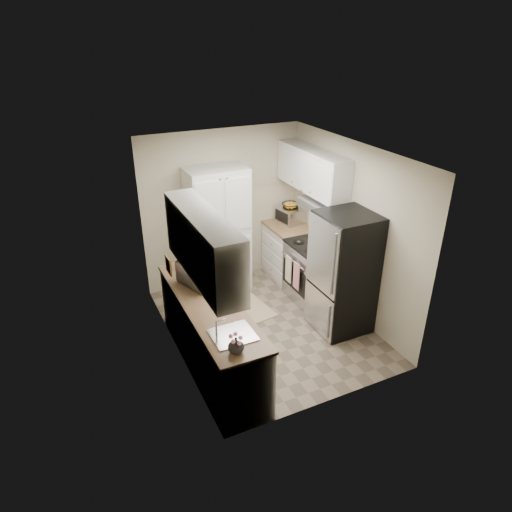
{
  "coord_description": "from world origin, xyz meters",
  "views": [
    {
      "loc": [
        -2.44,
        -4.79,
        3.82
      ],
      "look_at": [
        -0.1,
        0.15,
        1.08
      ],
      "focal_mm": 32.0,
      "sensor_mm": 36.0,
      "label": 1
    }
  ],
  "objects_px": {
    "pantry_cabinet": "(218,231)",
    "toaster_oven": "(290,215)",
    "electric_range": "(313,271)",
    "refrigerator": "(343,273)",
    "wine_bottle": "(188,260)",
    "microwave": "(200,274)"
  },
  "relations": [
    {
      "from": "pantry_cabinet",
      "to": "toaster_oven",
      "type": "bearing_deg",
      "value": 1.01
    },
    {
      "from": "wine_bottle",
      "to": "toaster_oven",
      "type": "xyz_separation_m",
      "value": [
        2.04,
        0.84,
        -0.0
      ]
    },
    {
      "from": "pantry_cabinet",
      "to": "toaster_oven",
      "type": "distance_m",
      "value": 1.29
    },
    {
      "from": "electric_range",
      "to": "refrigerator",
      "type": "height_order",
      "value": "refrigerator"
    },
    {
      "from": "wine_bottle",
      "to": "toaster_oven",
      "type": "distance_m",
      "value": 2.21
    },
    {
      "from": "electric_range",
      "to": "wine_bottle",
      "type": "xyz_separation_m",
      "value": [
        -1.93,
        0.1,
        0.57
      ]
    },
    {
      "from": "pantry_cabinet",
      "to": "wine_bottle",
      "type": "xyz_separation_m",
      "value": [
        -0.75,
        -0.82,
        0.05
      ]
    },
    {
      "from": "pantry_cabinet",
      "to": "refrigerator",
      "type": "distance_m",
      "value": 2.07
    },
    {
      "from": "refrigerator",
      "to": "microwave",
      "type": "xyz_separation_m",
      "value": [
        -1.88,
        0.44,
        0.21
      ]
    },
    {
      "from": "pantry_cabinet",
      "to": "microwave",
      "type": "relative_size",
      "value": 3.83
    },
    {
      "from": "microwave",
      "to": "electric_range",
      "type": "bearing_deg",
      "value": -99.97
    },
    {
      "from": "electric_range",
      "to": "microwave",
      "type": "xyz_separation_m",
      "value": [
        -1.92,
        -0.36,
        0.59
      ]
    },
    {
      "from": "wine_bottle",
      "to": "toaster_oven",
      "type": "relative_size",
      "value": 0.6
    },
    {
      "from": "electric_range",
      "to": "refrigerator",
      "type": "relative_size",
      "value": 0.66
    },
    {
      "from": "refrigerator",
      "to": "wine_bottle",
      "type": "height_order",
      "value": "refrigerator"
    },
    {
      "from": "refrigerator",
      "to": "microwave",
      "type": "bearing_deg",
      "value": 166.7
    },
    {
      "from": "microwave",
      "to": "toaster_oven",
      "type": "distance_m",
      "value": 2.41
    },
    {
      "from": "electric_range",
      "to": "toaster_oven",
      "type": "height_order",
      "value": "toaster_oven"
    },
    {
      "from": "refrigerator",
      "to": "toaster_oven",
      "type": "height_order",
      "value": "refrigerator"
    },
    {
      "from": "pantry_cabinet",
      "to": "refrigerator",
      "type": "relative_size",
      "value": 1.18
    },
    {
      "from": "pantry_cabinet",
      "to": "wine_bottle",
      "type": "height_order",
      "value": "pantry_cabinet"
    },
    {
      "from": "wine_bottle",
      "to": "microwave",
      "type": "bearing_deg",
      "value": -88.73
    }
  ]
}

